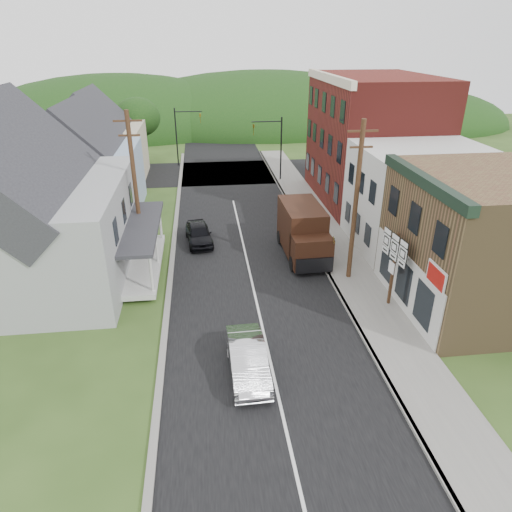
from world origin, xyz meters
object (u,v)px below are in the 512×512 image
object	(u,v)px
delivery_van	(303,232)
silver_sedan	(248,359)
warning_sign	(333,249)
route_sign_cluster	(394,259)
dark_sedan	(199,234)

from	to	relation	value
delivery_van	silver_sedan	bearing A→B (deg)	-114.40
warning_sign	delivery_van	bearing A→B (deg)	121.96
route_sign_cluster	warning_sign	bearing A→B (deg)	110.39
warning_sign	route_sign_cluster	bearing A→B (deg)	-55.01
dark_sedan	warning_sign	world-z (taller)	warning_sign
route_sign_cluster	warning_sign	world-z (taller)	route_sign_cluster
delivery_van	route_sign_cluster	world-z (taller)	route_sign_cluster
silver_sedan	delivery_van	bearing A→B (deg)	65.61
dark_sedan	delivery_van	world-z (taller)	delivery_van
silver_sedan	dark_sedan	bearing A→B (deg)	96.78
dark_sedan	route_sign_cluster	xyz separation A→B (m)	(9.66, -9.19, 2.04)
delivery_van	route_sign_cluster	distance (m)	7.26
silver_sedan	warning_sign	xyz separation A→B (m)	(5.81, 8.17, 0.91)
silver_sedan	route_sign_cluster	xyz separation A→B (m)	(7.76, 4.36, 2.01)
route_sign_cluster	warning_sign	size ratio (longest dim) A/B	1.73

